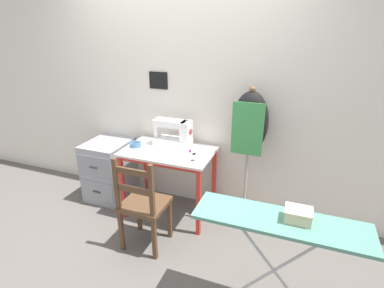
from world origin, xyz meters
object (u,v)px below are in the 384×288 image
sewing_machine (175,134)px  scissors (195,161)px  thread_spool_mid_table (194,153)px  wooden_chair (143,205)px  filing_cabinet (110,169)px  thread_spool_near_machine (190,151)px  storage_box (298,215)px  ironing_board (280,226)px  fabric_bowl (136,144)px  dress_form (250,129)px

sewing_machine → scissors: (0.34, -0.29, -0.13)m
thread_spool_mid_table → wooden_chair: (-0.28, -0.58, -0.32)m
sewing_machine → filing_cabinet: 0.99m
sewing_machine → wooden_chair: size_ratio=0.44×
thread_spool_near_machine → storage_box: (1.08, -0.91, 0.09)m
thread_spool_near_machine → wooden_chair: wooden_chair is taller
ironing_board → fabric_bowl: bearing=150.9°
sewing_machine → dress_form: size_ratio=0.29×
scissors → filing_cabinet: bearing=169.5°
ironing_board → thread_spool_near_machine: bearing=136.3°
fabric_bowl → scissors: bearing=-9.1°
fabric_bowl → scissors: 0.73m
thread_spool_near_machine → storage_box: storage_box is taller
ironing_board → storage_box: (0.10, 0.02, 0.09)m
fabric_bowl → ironing_board: 1.81m
filing_cabinet → ironing_board: size_ratio=0.64×
ironing_board → wooden_chair: bearing=164.8°
filing_cabinet → scissors: bearing=-10.5°
sewing_machine → fabric_bowl: (-0.38, -0.17, -0.11)m
dress_form → ironing_board: dress_form is taller
scissors → thread_spool_near_machine: bearing=124.7°
wooden_chair → sewing_machine: bearing=89.8°
thread_spool_near_machine → dress_form: size_ratio=0.03×
scissors → ironing_board: ironing_board is taller
thread_spool_near_machine → wooden_chair: size_ratio=0.04×
thread_spool_near_machine → dress_form: dress_form is taller
thread_spool_mid_table → filing_cabinet: bearing=176.0°
filing_cabinet → dress_form: bearing=3.8°
filing_cabinet → dress_form: dress_form is taller
sewing_machine → scissors: size_ratio=3.17×
scissors → dress_form: size_ratio=0.09×
sewing_machine → thread_spool_near_machine: sewing_machine is taller
scissors → storage_box: bearing=-37.6°
fabric_bowl → sewing_machine: bearing=24.2°
scissors → ironing_board: size_ratio=0.12×
dress_form → scissors: bearing=-143.7°
fabric_bowl → ironing_board: ironing_board is taller
dress_form → storage_box: dress_form is taller
sewing_machine → wooden_chair: (-0.00, -0.72, -0.44)m
wooden_chair → dress_form: dress_form is taller
wooden_chair → storage_box: size_ratio=5.53×
fabric_bowl → thread_spool_mid_table: fabric_bowl is taller
thread_spool_mid_table → ironing_board: ironing_board is taller
scissors → thread_spool_mid_table: thread_spool_mid_table is taller
thread_spool_near_machine → fabric_bowl: bearing=-174.4°
scissors → filing_cabinet: size_ratio=0.18×
filing_cabinet → ironing_board: (2.03, -0.98, 0.42)m
dress_form → ironing_board: size_ratio=1.31×
thread_spool_near_machine → filing_cabinet: (-1.05, 0.04, -0.42)m
scissors → thread_spool_near_machine: thread_spool_near_machine is taller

